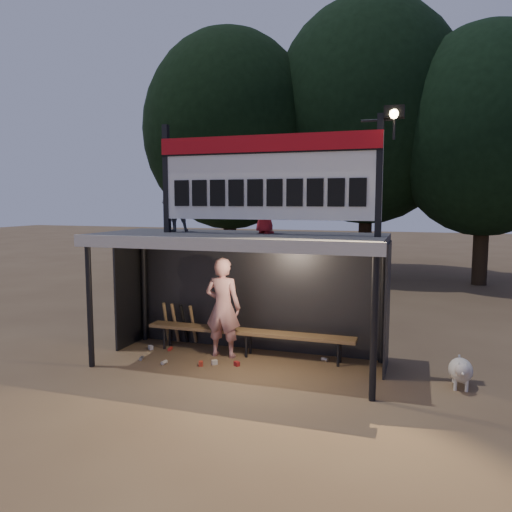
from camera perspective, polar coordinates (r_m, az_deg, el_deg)
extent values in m
plane|color=brown|center=(9.05, -2.04, -12.28)|extent=(80.00, 80.00, 0.00)
imported|color=silver|center=(9.27, -3.80, -5.87)|extent=(0.68, 0.45, 1.86)
imported|color=slate|center=(9.30, -9.23, 5.84)|extent=(0.61, 0.60, 1.00)
imported|color=#B21B22|center=(8.67, 1.06, 5.52)|extent=(0.52, 0.48, 0.89)
cube|color=#3A3A3D|center=(8.60, -2.10, 2.15)|extent=(5.00, 2.00, 0.12)
cube|color=silver|center=(7.65, -4.73, 1.31)|extent=(5.10, 0.06, 0.20)
cylinder|color=black|center=(9.11, -18.48, -5.31)|extent=(0.10, 0.10, 2.20)
cylinder|color=black|center=(7.39, 13.33, -7.84)|extent=(0.10, 0.10, 2.20)
cylinder|color=black|center=(10.58, -12.67, -3.54)|extent=(0.10, 0.10, 2.20)
cylinder|color=black|center=(9.14, 14.29, -5.13)|extent=(0.10, 0.10, 2.20)
cube|color=black|center=(9.68, -0.02, -4.29)|extent=(5.00, 0.04, 2.20)
cube|color=black|center=(10.30, -14.29, -3.85)|extent=(0.04, 1.00, 2.20)
cube|color=black|center=(8.74, 14.76, -5.67)|extent=(0.04, 1.00, 2.20)
cylinder|color=black|center=(9.55, -0.02, 1.91)|extent=(5.00, 0.06, 0.06)
cube|color=black|center=(9.13, -10.19, 8.64)|extent=(0.10, 0.10, 1.90)
cube|color=black|center=(8.08, 13.92, 8.87)|extent=(0.10, 0.10, 1.90)
cube|color=white|center=(8.42, 1.11, 8.94)|extent=(3.80, 0.08, 1.40)
cube|color=#B20C15|center=(8.42, 1.02, 12.77)|extent=(3.80, 0.04, 0.28)
cube|color=black|center=(8.40, 1.00, 11.75)|extent=(3.80, 0.02, 0.03)
cube|color=black|center=(8.94, -8.49, 7.12)|extent=(0.27, 0.03, 0.45)
cube|color=black|center=(8.79, -6.49, 7.16)|extent=(0.27, 0.03, 0.45)
cube|color=black|center=(8.65, -4.43, 7.20)|extent=(0.27, 0.03, 0.45)
cube|color=black|center=(8.53, -2.30, 7.23)|extent=(0.27, 0.03, 0.45)
cube|color=black|center=(8.42, -0.11, 7.24)|extent=(0.27, 0.03, 0.45)
cube|color=black|center=(8.32, 2.13, 7.25)|extent=(0.27, 0.03, 0.45)
cube|color=black|center=(8.23, 4.43, 7.24)|extent=(0.27, 0.03, 0.45)
cube|color=black|center=(8.16, 6.77, 7.23)|extent=(0.27, 0.03, 0.45)
cube|color=black|center=(8.10, 9.14, 7.20)|extent=(0.27, 0.03, 0.45)
cube|color=black|center=(8.05, 11.55, 7.15)|extent=(0.27, 0.03, 0.45)
cylinder|color=black|center=(8.17, 13.72, 14.84)|extent=(0.50, 0.04, 0.04)
cylinder|color=black|center=(8.13, 15.50, 13.76)|extent=(0.04, 0.04, 0.30)
cube|color=black|center=(8.12, 15.54, 15.56)|extent=(0.30, 0.22, 0.18)
sphere|color=#FFD88C|center=(8.02, 15.50, 15.39)|extent=(0.14, 0.14, 0.14)
cube|color=olive|center=(9.41, -0.88, -8.67)|extent=(4.00, 0.35, 0.06)
cylinder|color=black|center=(10.03, -10.45, -9.15)|extent=(0.05, 0.05, 0.45)
cylinder|color=black|center=(10.24, -9.80, -8.83)|extent=(0.05, 0.05, 0.45)
cylinder|color=black|center=(9.37, -1.12, -10.18)|extent=(0.05, 0.05, 0.45)
cylinder|color=black|center=(9.58, -0.65, -9.79)|extent=(0.05, 0.05, 0.45)
cylinder|color=black|center=(8.97, 9.38, -11.00)|extent=(0.05, 0.05, 0.45)
cylinder|color=black|center=(9.20, 9.61, -10.57)|extent=(0.05, 0.05, 0.45)
cylinder|color=black|center=(19.37, -3.00, 3.34)|extent=(0.50, 0.50, 3.74)
ellipsoid|color=black|center=(19.52, -3.07, 14.12)|extent=(6.46, 6.46, 7.48)
cylinder|color=black|center=(19.66, 12.38, 3.89)|extent=(0.50, 0.50, 4.18)
ellipsoid|color=black|center=(19.92, 12.67, 15.71)|extent=(7.22, 7.22, 8.36)
cylinder|color=#312215|center=(18.69, 24.34, 2.34)|extent=(0.50, 0.50, 3.52)
ellipsoid|color=black|center=(18.80, 24.83, 12.85)|extent=(6.08, 6.08, 7.04)
ellipsoid|color=beige|center=(8.56, 22.34, -11.96)|extent=(0.36, 0.58, 0.36)
sphere|color=beige|center=(8.27, 22.51, -11.97)|extent=(0.22, 0.22, 0.22)
cone|color=beige|center=(8.18, 22.56, -12.32)|extent=(0.10, 0.10, 0.10)
cone|color=beige|center=(8.21, 22.20, -11.34)|extent=(0.06, 0.06, 0.07)
cone|color=silver|center=(8.22, 22.90, -11.35)|extent=(0.06, 0.06, 0.07)
cylinder|color=beige|center=(8.44, 21.82, -13.49)|extent=(0.05, 0.05, 0.18)
cylinder|color=white|center=(8.45, 22.93, -13.51)|extent=(0.05, 0.05, 0.18)
cylinder|color=#EEE5CD|center=(8.78, 21.67, -12.70)|extent=(0.05, 0.05, 0.18)
cylinder|color=beige|center=(8.79, 22.73, -12.72)|extent=(0.05, 0.05, 0.18)
cylinder|color=beige|center=(8.82, 22.22, -10.93)|extent=(0.04, 0.16, 0.14)
cylinder|color=#A17D4B|center=(10.39, -10.23, -7.44)|extent=(0.08, 0.27, 0.84)
cylinder|color=#A1784B|center=(10.30, -9.24, -7.55)|extent=(0.08, 0.30, 0.83)
cylinder|color=black|center=(10.21, -8.23, -7.65)|extent=(0.07, 0.33, 0.83)
cylinder|color=#987347|center=(10.12, -7.21, -7.76)|extent=(0.09, 0.35, 0.82)
cube|color=#A51D1C|center=(8.96, -2.21, -12.20)|extent=(0.12, 0.12, 0.08)
cylinder|color=#B1B1B6|center=(9.28, 7.87, -11.63)|extent=(0.13, 0.10, 0.07)
cube|color=beige|center=(9.05, -4.77, -12.02)|extent=(0.12, 0.12, 0.08)
cylinder|color=red|center=(9.95, -9.78, -10.41)|extent=(0.08, 0.13, 0.07)
cube|color=#AAABAF|center=(10.09, -11.94, -10.20)|extent=(0.12, 0.12, 0.08)
cylinder|color=beige|center=(9.19, -10.44, -11.86)|extent=(0.08, 0.13, 0.07)
cube|color=#BA321F|center=(9.01, -6.32, -12.13)|extent=(0.10, 0.12, 0.08)
cylinder|color=#ABABAF|center=(9.49, -12.95, -11.32)|extent=(0.09, 0.13, 0.07)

